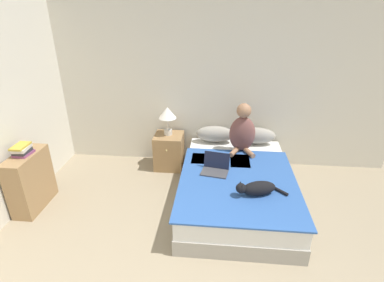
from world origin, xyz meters
name	(u,v)px	position (x,y,z in m)	size (l,w,h in m)	color
wall_back	(208,86)	(0.00, 3.50, 1.27)	(5.69, 0.05, 2.55)	beige
bed	(236,187)	(0.45, 2.36, 0.22)	(1.45, 2.12, 0.45)	#9E998E
pillow_near	(215,134)	(0.13, 3.29, 0.58)	(0.60, 0.23, 0.25)	gray
pillow_far	(256,136)	(0.76, 3.29, 0.58)	(0.60, 0.23, 0.25)	gray
person_sitting	(242,131)	(0.53, 3.01, 0.76)	(0.38, 0.37, 0.72)	brown
cat_tabby	(257,188)	(0.64, 1.89, 0.53)	(0.61, 0.29, 0.18)	black
laptop_open	(215,168)	(0.16, 2.36, 0.50)	(0.38, 0.32, 0.23)	#424247
nightstand	(169,151)	(-0.59, 3.21, 0.28)	(0.44, 0.46, 0.56)	#937047
table_lamp	(167,115)	(-0.61, 3.23, 0.89)	(0.27, 0.27, 0.45)	beige
bookshelf	(31,181)	(-2.18, 2.01, 0.38)	(0.26, 0.65, 0.76)	#99754C
book_stack_top	(22,150)	(-2.18, 2.01, 0.82)	(0.19, 0.25, 0.13)	#844270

